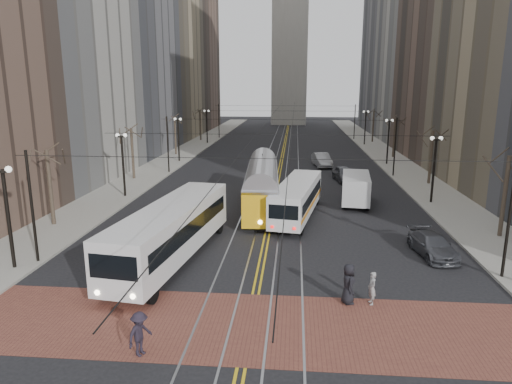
% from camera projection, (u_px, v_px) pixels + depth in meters
% --- Properties ---
extents(ground, '(260.00, 260.00, 0.00)m').
position_uv_depth(ground, '(257.00, 286.00, 23.40)').
color(ground, black).
rests_on(ground, ground).
extents(sidewalk_left, '(5.00, 140.00, 0.15)m').
position_uv_depth(sidewalk_left, '(182.00, 154.00, 68.29)').
color(sidewalk_left, gray).
rests_on(sidewalk_left, ground).
extents(sidewalk_right, '(5.00, 140.00, 0.15)m').
position_uv_depth(sidewalk_right, '(386.00, 156.00, 65.79)').
color(sidewalk_right, gray).
rests_on(sidewalk_right, ground).
extents(crosswalk_band, '(25.00, 6.00, 0.01)m').
position_uv_depth(crosswalk_band, '(249.00, 326.00, 19.52)').
color(crosswalk_band, brown).
rests_on(crosswalk_band, ground).
extents(streetcar_rails, '(4.80, 130.00, 0.02)m').
position_uv_depth(streetcar_rails, '(282.00, 155.00, 67.05)').
color(streetcar_rails, gray).
rests_on(streetcar_rails, ground).
extents(centre_lines, '(0.42, 130.00, 0.01)m').
position_uv_depth(centre_lines, '(282.00, 155.00, 67.05)').
color(centre_lines, gold).
rests_on(centre_lines, ground).
extents(building_left_mid, '(16.00, 20.00, 34.00)m').
position_uv_depth(building_left_mid, '(109.00, 36.00, 66.27)').
color(building_left_mid, slate).
rests_on(building_left_mid, ground).
extents(building_left_far, '(16.00, 20.00, 40.00)m').
position_uv_depth(building_left_far, '(178.00, 41.00, 104.39)').
color(building_left_far, brown).
rests_on(building_left_far, ground).
extents(building_right_mid, '(16.00, 20.00, 34.00)m').
position_uv_depth(building_right_mid, '(472.00, 33.00, 62.03)').
color(building_right_mid, brown).
rests_on(building_right_mid, ground).
extents(building_right_far, '(16.00, 20.00, 40.00)m').
position_uv_depth(building_right_far, '(405.00, 39.00, 100.15)').
color(building_right_far, slate).
rests_on(building_right_far, ground).
extents(lamp_posts, '(27.60, 57.20, 5.60)m').
position_uv_depth(lamp_posts, '(279.00, 152.00, 50.65)').
color(lamp_posts, black).
rests_on(lamp_posts, ground).
extents(street_trees, '(31.68, 53.28, 5.60)m').
position_uv_depth(street_trees, '(281.00, 145.00, 56.96)').
color(street_trees, '#382D23').
rests_on(street_trees, ground).
extents(trolley_wires, '(25.96, 120.00, 6.60)m').
position_uv_depth(trolley_wires, '(281.00, 137.00, 56.33)').
color(trolley_wires, black).
rests_on(trolley_wires, ground).
extents(transit_bus, '(4.47, 13.40, 3.29)m').
position_uv_depth(transit_bus, '(172.00, 233.00, 26.53)').
color(transit_bus, silver).
rests_on(transit_bus, ground).
extents(streetcar, '(3.32, 13.96, 3.26)m').
position_uv_depth(streetcar, '(262.00, 189.00, 37.84)').
color(streetcar, gold).
rests_on(streetcar, ground).
extents(rear_bus, '(4.16, 11.00, 2.81)m').
position_uv_depth(rear_bus, '(297.00, 200.00, 35.25)').
color(rear_bus, silver).
rests_on(rear_bus, ground).
extents(cargo_van, '(2.85, 6.05, 2.58)m').
position_uv_depth(cargo_van, '(356.00, 190.00, 39.21)').
color(cargo_van, silver).
rests_on(cargo_van, ground).
extents(sedan_grey, '(2.57, 4.86, 1.58)m').
position_uv_depth(sedan_grey, '(344.00, 174.00, 48.87)').
color(sedan_grey, '#46474E').
rests_on(sedan_grey, ground).
extents(sedan_silver, '(2.59, 5.28, 1.66)m').
position_uv_depth(sedan_silver, '(322.00, 160.00, 57.73)').
color(sedan_silver, '#929499').
rests_on(sedan_silver, ground).
extents(sedan_parked, '(2.48, 4.76, 1.32)m').
position_uv_depth(sedan_parked, '(432.00, 245.00, 27.48)').
color(sedan_parked, '#414349').
rests_on(sedan_parked, ground).
extents(pedestrian_a, '(0.78, 1.05, 1.95)m').
position_uv_depth(pedestrian_a, '(348.00, 284.00, 21.35)').
color(pedestrian_a, black).
rests_on(pedestrian_a, crosswalk_band).
extents(pedestrian_b, '(0.47, 0.63, 1.58)m').
position_uv_depth(pedestrian_b, '(372.00, 288.00, 21.30)').
color(pedestrian_b, gray).
rests_on(pedestrian_b, crosswalk_band).
extents(pedestrian_d, '(1.09, 1.31, 1.76)m').
position_uv_depth(pedestrian_d, '(140.00, 334.00, 17.22)').
color(pedestrian_d, black).
rests_on(pedestrian_d, crosswalk_band).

